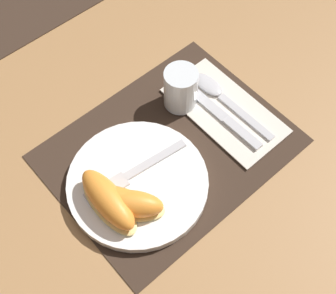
% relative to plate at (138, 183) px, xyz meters
% --- Properties ---
extents(ground_plane, '(3.00, 3.00, 0.00)m').
position_rel_plate_xyz_m(ground_plane, '(0.09, 0.02, -0.01)').
color(ground_plane, '#A37547').
extents(placemat, '(0.41, 0.31, 0.00)m').
position_rel_plate_xyz_m(placemat, '(0.09, 0.02, -0.01)').
color(placemat, '#38281E').
rests_on(placemat, ground_plane).
extents(plate, '(0.23, 0.23, 0.02)m').
position_rel_plate_xyz_m(plate, '(0.00, 0.00, 0.00)').
color(plate, white).
rests_on(plate, placemat).
extents(juice_glass, '(0.06, 0.06, 0.08)m').
position_rel_plate_xyz_m(juice_glass, '(0.17, 0.08, 0.03)').
color(juice_glass, silver).
rests_on(juice_glass, placemat).
extents(napkin, '(0.12, 0.23, 0.00)m').
position_rel_plate_xyz_m(napkin, '(0.22, 0.01, -0.01)').
color(napkin, silver).
rests_on(napkin, placemat).
extents(knife, '(0.02, 0.21, 0.01)m').
position_rel_plate_xyz_m(knife, '(0.20, 0.01, -0.00)').
color(knife, '#BCBCC1').
rests_on(knife, napkin).
extents(spoon, '(0.03, 0.19, 0.01)m').
position_rel_plate_xyz_m(spoon, '(0.23, 0.05, -0.00)').
color(spoon, '#BCBCC1').
rests_on(spoon, napkin).
extents(fork, '(0.19, 0.04, 0.00)m').
position_rel_plate_xyz_m(fork, '(-0.00, 0.02, 0.01)').
color(fork, '#BCBCC1').
rests_on(fork, plate).
extents(citrus_wedge_0, '(0.05, 0.13, 0.05)m').
position_rel_plate_xyz_m(citrus_wedge_0, '(-0.06, -0.00, 0.03)').
color(citrus_wedge_0, '#F4DB84').
rests_on(citrus_wedge_0, plate).
extents(citrus_wedge_1, '(0.10, 0.12, 0.04)m').
position_rel_plate_xyz_m(citrus_wedge_1, '(-0.04, -0.02, 0.03)').
color(citrus_wedge_1, '#F4DB84').
rests_on(citrus_wedge_1, plate).
extents(citrus_wedge_2, '(0.10, 0.11, 0.04)m').
position_rel_plate_xyz_m(citrus_wedge_2, '(-0.04, -0.03, 0.03)').
color(citrus_wedge_2, '#F4DB84').
rests_on(citrus_wedge_2, plate).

